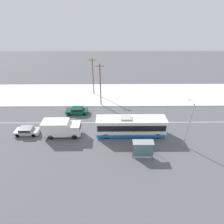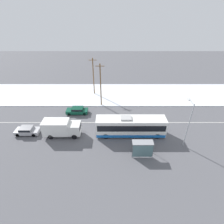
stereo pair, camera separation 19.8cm
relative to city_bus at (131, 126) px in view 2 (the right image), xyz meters
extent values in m
plane|color=#56565B|center=(-1.64, 3.52, -1.70)|extent=(120.00, 120.00, 0.00)
cube|color=silver|center=(-1.64, 15.81, -1.64)|extent=(80.00, 12.34, 0.12)
cube|color=silver|center=(-1.64, 3.52, -1.70)|extent=(60.00, 0.12, 0.00)
cube|color=white|center=(0.00, 0.00, 0.06)|extent=(11.55, 2.55, 2.97)
cube|color=black|center=(0.00, 0.00, 0.42)|extent=(11.09, 2.57, 1.13)
cube|color=blue|center=(0.00, 0.00, -1.16)|extent=(11.44, 2.57, 0.54)
cube|color=#B2B2B2|center=(-0.86, 0.00, 1.67)|extent=(1.80, 1.40, 0.24)
cylinder|color=black|center=(4.38, -1.14, -1.20)|extent=(1.00, 0.28, 1.00)
cylinder|color=black|center=(4.38, 1.13, -1.20)|extent=(1.00, 0.28, 1.00)
cylinder|color=black|center=(-4.17, -1.14, -1.20)|extent=(1.00, 0.28, 1.00)
cylinder|color=black|center=(-4.17, 1.13, -1.20)|extent=(1.00, 0.28, 1.00)
cube|color=silver|center=(-12.44, -0.23, 0.00)|extent=(4.26, 2.30, 2.41)
cube|color=silver|center=(-9.36, -0.23, -0.27)|extent=(1.90, 2.19, 1.88)
cube|color=black|center=(-8.43, -0.23, 0.11)|extent=(0.06, 1.96, 0.83)
cylinder|color=black|center=(-9.36, -1.25, -1.25)|extent=(0.90, 0.26, 0.90)
cylinder|color=black|center=(-9.36, 0.79, -1.25)|extent=(0.90, 0.26, 0.90)
cylinder|color=black|center=(-13.29, -1.25, -1.25)|extent=(0.90, 0.26, 0.90)
cylinder|color=black|center=(-13.29, 0.79, -1.25)|extent=(0.90, 0.26, 0.90)
cube|color=#0F4733|center=(-10.26, 6.80, -1.15)|extent=(4.34, 1.80, 0.65)
cube|color=#0D3C2B|center=(-10.16, 6.80, -0.59)|extent=(2.26, 1.66, 0.47)
cube|color=black|center=(-10.16, 6.80, -0.58)|extent=(2.08, 1.69, 0.38)
cylinder|color=black|center=(-11.73, 6.01, -1.38)|extent=(0.64, 0.22, 0.64)
cylinder|color=black|center=(-11.73, 7.59, -1.38)|extent=(0.64, 0.22, 0.64)
cylinder|color=black|center=(-8.70, 6.01, -1.38)|extent=(0.64, 0.22, 0.64)
cylinder|color=black|center=(-8.70, 7.59, -1.38)|extent=(0.64, 0.22, 0.64)
cube|color=#9E9EA3|center=(-17.66, 0.14, -1.15)|extent=(4.01, 1.80, 0.65)
cube|color=gray|center=(-17.76, 0.14, -0.59)|extent=(2.08, 1.66, 0.47)
cube|color=black|center=(-17.76, 0.14, -0.58)|extent=(1.92, 1.69, 0.38)
cylinder|color=black|center=(-16.36, -0.65, -1.38)|extent=(0.64, 0.22, 0.64)
cylinder|color=black|center=(-16.36, 0.93, -1.38)|extent=(0.64, 0.22, 0.64)
cylinder|color=black|center=(-19.07, -0.65, -1.38)|extent=(0.64, 0.22, 0.64)
cylinder|color=black|center=(-19.07, 0.93, -1.38)|extent=(0.64, 0.22, 0.64)
cylinder|color=#23232D|center=(0.90, -3.71, -1.32)|extent=(0.12, 0.12, 0.78)
cylinder|color=#23232D|center=(1.13, -3.71, -1.32)|extent=(0.12, 0.12, 0.78)
cube|color=maroon|center=(1.01, -3.71, -0.61)|extent=(0.40, 0.22, 0.64)
sphere|color=#8E6647|center=(1.01, -3.71, -0.15)|extent=(0.27, 0.27, 0.27)
cylinder|color=maroon|center=(0.76, -3.71, -0.64)|extent=(0.10, 0.10, 0.61)
cylinder|color=maroon|center=(1.27, -3.71, -0.64)|extent=(0.10, 0.10, 0.61)
cube|color=gray|center=(1.28, -4.77, 0.67)|extent=(3.02, 1.20, 0.06)
cube|color=slate|center=(1.28, -5.35, -0.50)|extent=(2.90, 0.04, 2.16)
cylinder|color=#474C51|center=(-0.19, -4.21, -0.53)|extent=(0.08, 0.08, 2.34)
cylinder|color=#474C51|center=(2.75, -4.21, -0.53)|extent=(0.08, 0.08, 2.34)
cylinder|color=#474C51|center=(-0.19, -5.33, -0.53)|extent=(0.08, 0.08, 2.34)
cylinder|color=#474C51|center=(2.75, -5.33, -0.53)|extent=(0.08, 0.08, 2.34)
cylinder|color=#9EA3A8|center=(8.11, -2.90, 2.07)|extent=(0.14, 0.14, 7.55)
cylinder|color=#9EA3A8|center=(8.11, -1.99, 5.70)|extent=(0.10, 1.82, 0.10)
cube|color=silver|center=(8.11, -1.07, 5.63)|extent=(0.36, 0.60, 0.16)
cylinder|color=brown|center=(-5.50, 10.29, 2.95)|extent=(0.24, 0.24, 9.30)
cube|color=brown|center=(-5.50, 10.29, 7.10)|extent=(1.80, 0.12, 0.12)
cylinder|color=brown|center=(-7.54, 16.06, 2.76)|extent=(0.24, 0.24, 8.93)
cube|color=brown|center=(-7.54, 16.06, 6.72)|extent=(1.80, 0.12, 0.12)
camera|label=1|loc=(-3.33, -23.68, 17.38)|focal=28.00mm
camera|label=2|loc=(-3.13, -23.68, 17.38)|focal=28.00mm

